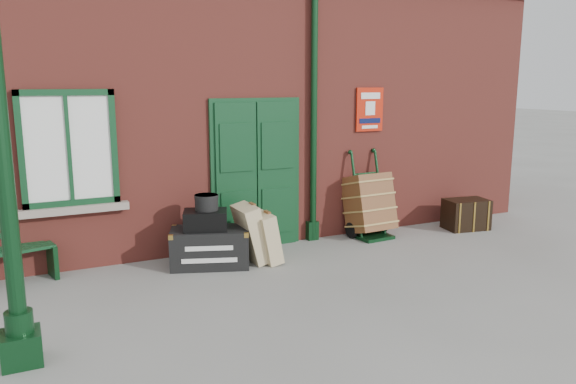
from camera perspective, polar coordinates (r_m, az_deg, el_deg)
ground at (r=7.55m, az=3.27°, el=-8.15°), size 80.00×80.00×0.00m
station_building at (r=10.33m, az=-6.12°, el=9.24°), size 10.30×4.30×4.36m
canopy_column at (r=5.34m, az=-26.56°, el=-1.76°), size 0.34×0.34×3.61m
houdini_trunk at (r=7.79m, az=-7.94°, el=-5.60°), size 1.18×0.89×0.52m
strongbox at (r=7.68m, az=-8.38°, el=-2.83°), size 0.68×0.59×0.26m
hatbox at (r=7.66m, az=-8.28°, el=-1.04°), size 0.40×0.40×0.21m
suitcase_back at (r=7.86m, az=-3.74°, el=-4.19°), size 0.43×0.58×0.83m
suitcase_front at (r=7.85m, az=-2.24°, el=-4.65°), size 0.34×0.52×0.71m
porter_trolley at (r=9.21m, az=8.24°, el=-1.25°), size 0.71×0.76×1.38m
dark_trunk at (r=10.11m, az=17.64°, el=-2.16°), size 0.78×0.57×0.52m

